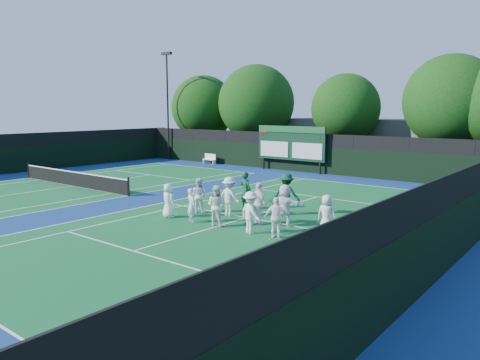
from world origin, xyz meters
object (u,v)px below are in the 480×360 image
Objects in this scene: tennis_net at (73,178)px; scoreboard at (291,144)px; coach_left at (246,190)px; bench at (210,158)px.

scoreboard is at bearing 64.40° from tennis_net.
coach_left is (5.80, -13.13, -1.27)m from scoreboard.
coach_left is at bearing 6.50° from tennis_net.
tennis_net is (-6.99, -14.59, -1.70)m from scoreboard.
scoreboard is at bearing 1.51° from bench.
scoreboard reaches higher than bench.
tennis_net is at bearing -115.60° from scoreboard.
bench is 19.14m from coach_left.
coach_left is at bearing -66.15° from scoreboard.
scoreboard reaches higher than tennis_net.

